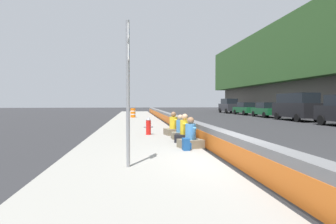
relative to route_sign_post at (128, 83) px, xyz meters
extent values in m
plane|color=#2B2B2D|center=(0.35, -2.91, -2.21)|extent=(160.00, 160.00, 0.00)
cube|color=gray|center=(0.35, -0.26, -2.14)|extent=(80.00, 4.40, 0.14)
cube|color=slate|center=(0.35, -2.91, -1.79)|extent=(76.00, 0.44, 0.85)
cube|color=orange|center=(0.35, -2.68, -1.83)|extent=(74.48, 0.01, 0.54)
cylinder|color=gray|center=(0.00, 0.00, -0.27)|extent=(0.09, 0.09, 3.60)
cube|color=white|center=(0.00, -0.02, 1.23)|extent=(0.44, 0.02, 0.36)
cube|color=#1956AD|center=(0.00, -0.03, 1.23)|extent=(0.30, 0.01, 0.10)
cube|color=white|center=(0.00, -0.02, 0.73)|extent=(0.44, 0.02, 0.36)
cube|color=#1956AD|center=(0.00, -0.03, 0.73)|extent=(0.30, 0.01, 0.10)
cylinder|color=red|center=(6.58, -0.85, -1.71)|extent=(0.24, 0.24, 0.72)
cone|color=gray|center=(6.58, -0.85, -1.27)|extent=(0.26, 0.26, 0.16)
cylinder|color=gray|center=(6.58, -1.02, -1.68)|extent=(0.10, 0.12, 0.10)
cylinder|color=gray|center=(6.58, -0.68, -1.68)|extent=(0.10, 0.12, 0.10)
cube|color=#706651|center=(2.59, -2.11, -1.93)|extent=(0.86, 0.93, 0.29)
cylinder|color=#427FB7|center=(2.59, -2.11, -1.51)|extent=(0.37, 0.37, 0.55)
sphere|color=#8E6647|center=(2.59, -2.11, -1.11)|extent=(0.24, 0.24, 0.24)
cylinder|color=#427FB7|center=(2.78, -2.05, -1.56)|extent=(0.31, 0.21, 0.48)
cylinder|color=#427FB7|center=(2.39, -2.17, -1.56)|extent=(0.31, 0.21, 0.48)
cube|color=black|center=(4.01, -2.18, -1.92)|extent=(0.85, 0.94, 0.30)
cylinder|color=gold|center=(4.01, -2.18, -1.48)|extent=(0.39, 0.39, 0.58)
sphere|color=tan|center=(4.01, -2.18, -1.07)|extent=(0.25, 0.25, 0.25)
cylinder|color=gold|center=(4.22, -2.23, -1.54)|extent=(0.32, 0.20, 0.51)
cylinder|color=gold|center=(3.80, -2.13, -1.54)|extent=(0.32, 0.20, 0.51)
cube|color=#706651|center=(4.94, -2.16, -1.93)|extent=(0.66, 0.77, 0.28)
cylinder|color=#427FB7|center=(4.94, -2.16, -1.52)|extent=(0.36, 0.36, 0.54)
sphere|color=tan|center=(4.94, -2.16, -1.13)|extent=(0.24, 0.24, 0.24)
cylinder|color=#427FB7|center=(5.14, -2.15, -1.57)|extent=(0.28, 0.13, 0.47)
cylinder|color=#427FB7|center=(4.74, -2.16, -1.57)|extent=(0.28, 0.13, 0.47)
cube|color=#706651|center=(6.38, -2.06, -1.92)|extent=(0.86, 0.95, 0.30)
cylinder|color=gold|center=(6.38, -2.06, -1.48)|extent=(0.39, 0.39, 0.58)
sphere|color=#8E6647|center=(6.38, -2.06, -1.06)|extent=(0.25, 0.25, 0.25)
cylinder|color=gold|center=(6.59, -2.01, -1.54)|extent=(0.32, 0.20, 0.51)
cylinder|color=gold|center=(6.17, -2.11, -1.54)|extent=(0.32, 0.20, 0.51)
cube|color=navy|center=(2.11, -1.86, -1.87)|extent=(0.32, 0.22, 0.40)
cube|color=navy|center=(2.11, -2.00, -1.93)|extent=(0.22, 0.06, 0.20)
cylinder|color=orange|center=(21.77, -0.05, -1.60)|extent=(0.52, 0.52, 0.95)
cylinder|color=white|center=(21.77, -0.05, -1.41)|extent=(0.54, 0.54, 0.10)
cylinder|color=white|center=(21.77, -0.05, -1.74)|extent=(0.54, 0.54, 0.10)
cylinder|color=black|center=(11.98, -14.09, -1.83)|extent=(0.76, 0.23, 0.76)
cube|color=black|center=(16.89, -15.15, -1.20)|extent=(5.13, 2.04, 1.30)
cube|color=black|center=(16.79, -15.15, -0.10)|extent=(4.13, 1.83, 0.90)
cylinder|color=black|center=(18.51, -14.18, -1.85)|extent=(0.72, 0.23, 0.72)
cylinder|color=black|center=(18.53, -16.06, -1.85)|extent=(0.72, 0.23, 0.72)
cylinder|color=black|center=(15.24, -14.23, -1.85)|extent=(0.72, 0.23, 0.72)
cylinder|color=black|center=(15.27, -16.11, -1.85)|extent=(0.72, 0.23, 0.72)
cube|color=#145128|center=(22.86, -15.23, -1.52)|extent=(4.55, 1.94, 0.72)
cube|color=black|center=(22.76, -15.23, -0.83)|extent=(2.25, 1.69, 0.66)
cylinder|color=black|center=(24.32, -14.42, -1.88)|extent=(0.67, 0.24, 0.66)
cylinder|color=black|center=(24.27, -16.14, -1.88)|extent=(0.67, 0.24, 0.66)
cylinder|color=black|center=(21.44, -14.33, -1.88)|extent=(0.67, 0.24, 0.66)
cylinder|color=black|center=(21.39, -16.05, -1.88)|extent=(0.67, 0.24, 0.66)
cube|color=#145128|center=(28.70, -15.24, -1.52)|extent=(4.56, 1.96, 0.72)
cube|color=black|center=(28.60, -15.24, -0.83)|extent=(2.26, 1.70, 0.66)
cylinder|color=black|center=(30.11, -14.32, -1.88)|extent=(0.67, 0.24, 0.66)
cylinder|color=black|center=(30.17, -16.05, -1.88)|extent=(0.67, 0.24, 0.66)
cylinder|color=black|center=(27.23, -14.43, -1.88)|extent=(0.67, 0.24, 0.66)
cylinder|color=black|center=(27.29, -16.15, -1.88)|extent=(0.67, 0.24, 0.66)
cube|color=#28282D|center=(34.88, -15.10, -1.28)|extent=(4.82, 1.98, 1.10)
cube|color=black|center=(34.78, -15.10, -0.33)|extent=(3.12, 1.76, 0.80)
cylinder|color=black|center=(36.42, -14.20, -1.83)|extent=(0.76, 0.23, 0.76)
cylinder|color=black|center=(36.40, -16.04, -1.83)|extent=(0.76, 0.23, 0.76)
cylinder|color=black|center=(33.35, -14.16, -1.83)|extent=(0.76, 0.23, 0.76)
cylinder|color=black|center=(33.33, -16.00, -1.83)|extent=(0.76, 0.23, 0.76)
camera|label=1|loc=(-6.76, -0.14, -0.47)|focal=29.11mm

